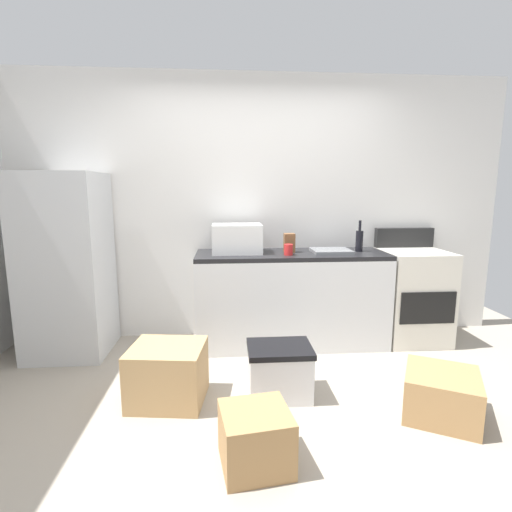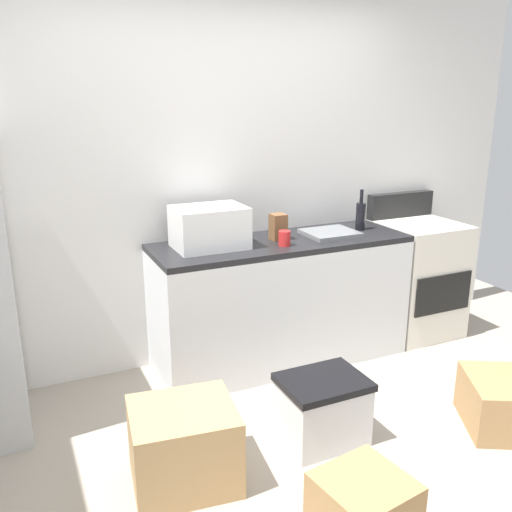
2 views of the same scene
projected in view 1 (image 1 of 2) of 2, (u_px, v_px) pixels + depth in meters
name	position (u px, v px, depth m)	size (l,w,h in m)	color
ground_plane	(275.00, 413.00, 2.58)	(6.00, 6.00, 0.00)	#9E9384
wall_back	(257.00, 209.00, 3.88)	(5.00, 0.10, 2.60)	silver
kitchen_counter	(291.00, 298.00, 3.71)	(1.80, 0.60, 0.90)	silver
refrigerator	(67.00, 265.00, 3.44)	(0.68, 0.66, 1.64)	silver
stove_oven	(412.00, 294.00, 3.80)	(0.60, 0.61, 1.10)	silver
microwave	(237.00, 239.00, 3.60)	(0.46, 0.34, 0.27)	white
sink_basin	(331.00, 251.00, 3.64)	(0.36, 0.32, 0.03)	slate
wine_bottle	(359.00, 240.00, 3.69)	(0.07, 0.07, 0.30)	black
coffee_mug	(288.00, 250.00, 3.48)	(0.08, 0.08, 0.10)	red
knife_block	(289.00, 243.00, 3.64)	(0.10, 0.10, 0.18)	brown
cardboard_box_large	(256.00, 438.00, 2.07)	(0.37, 0.36, 0.32)	#A37A4C
cardboard_box_medium	(168.00, 374.00, 2.71)	(0.51, 0.44, 0.41)	tan
cardboard_box_small	(441.00, 394.00, 2.53)	(0.45, 0.46, 0.30)	#A37A4C
storage_bin	(279.00, 371.00, 2.78)	(0.46, 0.36, 0.38)	silver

